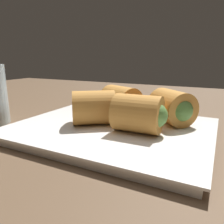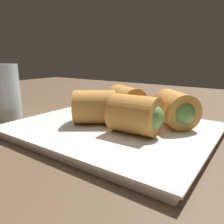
{
  "view_description": "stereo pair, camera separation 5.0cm",
  "coord_description": "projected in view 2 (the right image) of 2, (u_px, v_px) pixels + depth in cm",
  "views": [
    {
      "loc": [
        -18.7,
        29.07,
        14.4
      ],
      "look_at": [
        -3.08,
        -1.77,
        5.75
      ],
      "focal_mm": 35.0,
      "sensor_mm": 36.0,
      "label": 1
    },
    {
      "loc": [
        -22.99,
        26.49,
        14.4
      ],
      "look_at": [
        -3.08,
        -1.77,
        5.75
      ],
      "focal_mm": 35.0,
      "sensor_mm": 36.0,
      "label": 2
    }
  ],
  "objects": [
    {
      "name": "table_surface",
      "position": [
        91.0,
        139.0,
        0.37
      ],
      "size": [
        180.0,
        140.0,
        2.0
      ],
      "color": "brown",
      "rests_on": "ground"
    },
    {
      "name": "serving_plate",
      "position": [
        112.0,
        129.0,
        0.36
      ],
      "size": [
        31.42,
        24.92,
        1.5
      ],
      "color": "white",
      "rests_on": "table_surface"
    },
    {
      "name": "roll_front_left",
      "position": [
        176.0,
        109.0,
        0.35
      ],
      "size": [
        8.87,
        8.84,
        5.63
      ],
      "color": "#C68438",
      "rests_on": "serving_plate"
    },
    {
      "name": "roll_front_right",
      "position": [
        127.0,
        102.0,
        0.41
      ],
      "size": [
        8.72,
        8.19,
        5.63
      ],
      "color": "#C68438",
      "rests_on": "serving_plate"
    },
    {
      "name": "roll_back_left",
      "position": [
        138.0,
        115.0,
        0.32
      ],
      "size": [
        7.96,
        5.85,
        5.63
      ],
      "color": "#C68438",
      "rests_on": "serving_plate"
    },
    {
      "name": "roll_back_right",
      "position": [
        97.0,
        107.0,
        0.37
      ],
      "size": [
        8.88,
        8.58,
        5.63
      ],
      "color": "#C68438",
      "rests_on": "serving_plate"
    },
    {
      "name": "spoon",
      "position": [
        174.0,
        115.0,
        0.46
      ],
      "size": [
        19.12,
        10.31,
        1.33
      ],
      "color": "silver",
      "rests_on": "table_surface"
    },
    {
      "name": "drinking_glass",
      "position": [
        1.0,
        92.0,
        0.44
      ],
      "size": [
        7.31,
        7.31,
        11.19
      ],
      "color": "silver",
      "rests_on": "table_surface"
    }
  ]
}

